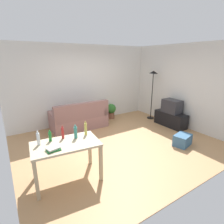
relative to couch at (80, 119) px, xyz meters
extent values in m
cube|color=tan|center=(0.47, -1.59, -0.32)|extent=(5.20, 4.40, 0.02)
cube|color=silver|center=(0.47, 0.61, 1.04)|extent=(5.20, 0.10, 2.70)
cube|color=silver|center=(3.07, -1.59, 1.04)|extent=(0.10, 4.40, 2.70)
cube|color=#996B66|center=(0.00, 0.06, -0.11)|extent=(1.79, 0.84, 0.40)
cube|color=#8C625D|center=(0.00, -0.28, 0.35)|extent=(1.79, 0.16, 0.52)
cube|color=#926661|center=(0.82, 0.06, 0.20)|extent=(0.16, 0.84, 0.22)
cube|color=#926661|center=(-0.82, 0.06, 0.20)|extent=(0.16, 0.84, 0.22)
cube|color=black|center=(2.72, -1.46, -0.07)|extent=(0.44, 1.10, 0.48)
cube|color=#2D2D33|center=(2.72, -1.46, 0.39)|extent=(0.40, 0.60, 0.44)
cube|color=black|center=(2.93, -1.46, 0.39)|extent=(0.01, 0.52, 0.36)
cylinder|color=black|center=(2.72, -0.51, -0.29)|extent=(0.26, 0.26, 0.03)
cylinder|color=black|center=(2.72, -0.51, 0.56)|extent=(0.03, 0.03, 1.68)
cone|color=black|center=(2.72, -0.51, 1.45)|extent=(0.32, 0.32, 0.10)
cube|color=#C6B28E|center=(-1.21, -2.30, 0.43)|extent=(1.27, 0.83, 0.04)
cube|color=tan|center=(-1.80, -2.55, 0.05)|extent=(0.07, 0.07, 0.72)
cube|color=tan|center=(-0.69, -2.67, 0.05)|extent=(0.07, 0.07, 0.72)
cube|color=tan|center=(-1.73, -1.93, 0.05)|extent=(0.07, 0.07, 0.72)
cube|color=tan|center=(-0.62, -2.06, 0.05)|extent=(0.07, 0.07, 0.72)
cylinder|color=brown|center=(1.43, 0.31, -0.20)|extent=(0.24, 0.24, 0.22)
sphere|color=#2D6B28|center=(1.43, 0.31, 0.08)|extent=(0.36, 0.36, 0.36)
cube|color=#386084|center=(1.84, -2.61, -0.16)|extent=(0.54, 0.44, 0.30)
cylinder|color=silver|center=(-1.63, -2.11, 0.57)|extent=(0.06, 0.06, 0.22)
cylinder|color=silver|center=(-1.63, -2.11, 0.70)|extent=(0.03, 0.03, 0.04)
cylinder|color=#1E722D|center=(-1.42, -2.07, 0.54)|extent=(0.05, 0.05, 0.18)
cylinder|color=#1E722D|center=(-1.42, -2.07, 0.65)|extent=(0.02, 0.02, 0.04)
cylinder|color=#AD2323|center=(-1.18, -2.08, 0.56)|extent=(0.05, 0.05, 0.21)
cylinder|color=#AD2323|center=(-1.18, -2.08, 0.69)|extent=(0.02, 0.02, 0.04)
cylinder|color=teal|center=(-0.97, -2.21, 0.57)|extent=(0.07, 0.07, 0.23)
cylinder|color=teal|center=(-0.97, -2.21, 0.70)|extent=(0.03, 0.03, 0.04)
cylinder|color=#BCB24C|center=(-0.74, -2.16, 0.57)|extent=(0.05, 0.05, 0.24)
cylinder|color=#BCB24C|center=(-0.74, -2.16, 0.72)|extent=(0.02, 0.02, 0.04)
cube|color=#236B33|center=(-1.47, -2.45, 0.47)|extent=(0.22, 0.17, 0.03)
cube|color=beige|center=(-1.47, -2.45, 0.49)|extent=(0.23, 0.20, 0.03)
camera|label=1|loc=(-2.06, -5.22, 1.93)|focal=28.39mm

